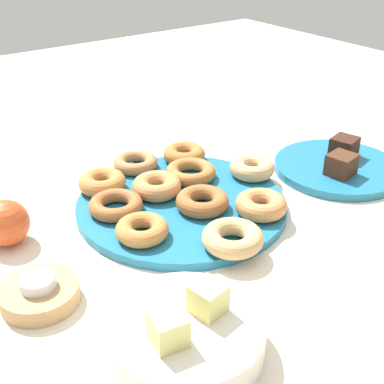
{
  "coord_description": "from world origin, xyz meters",
  "views": [
    {
      "loc": [
        0.43,
        0.62,
        0.46
      ],
      "look_at": [
        0.0,
        0.03,
        0.05
      ],
      "focal_mm": 48.24,
      "sensor_mm": 36.0,
      "label": 1
    }
  ],
  "objects_px": {
    "melon_chunk_right": "(168,329)",
    "donut_10": "(261,205)",
    "donut_2": "(116,205)",
    "donut_9": "(136,163)",
    "donut_3": "(102,182)",
    "fruit_bowl": "(186,336)",
    "melon_chunk_left": "(208,299)",
    "brownie_far": "(341,165)",
    "candle_holder": "(40,294)",
    "tealight": "(38,282)",
    "donut_1": "(254,169)",
    "donut_4": "(191,172)",
    "donut_plate": "(182,204)",
    "donut_5": "(184,154)",
    "donut_6": "(233,238)",
    "donut_0": "(202,201)",
    "brownie_near": "(344,147)",
    "donut_7": "(142,229)",
    "donut_8": "(157,186)",
    "cake_plate": "(337,168)",
    "apple": "(6,223)"
  },
  "relations": [
    {
      "from": "tealight",
      "to": "donut_1",
      "type": "bearing_deg",
      "value": -169.66
    },
    {
      "from": "donut_9",
      "to": "melon_chunk_left",
      "type": "distance_m",
      "value": 0.45
    },
    {
      "from": "donut_3",
      "to": "donut_9",
      "type": "distance_m",
      "value": 0.1
    },
    {
      "from": "donut_2",
      "to": "donut_3",
      "type": "relative_size",
      "value": 1.07
    },
    {
      "from": "tealight",
      "to": "donut_6",
      "type": "bearing_deg",
      "value": 165.88
    },
    {
      "from": "donut_4",
      "to": "fruit_bowl",
      "type": "bearing_deg",
      "value": 53.16
    },
    {
      "from": "tealight",
      "to": "donut_9",
      "type": "bearing_deg",
      "value": -140.3
    },
    {
      "from": "donut_3",
      "to": "melon_chunk_left",
      "type": "distance_m",
      "value": 0.39
    },
    {
      "from": "donut_4",
      "to": "brownie_near",
      "type": "bearing_deg",
      "value": 160.92
    },
    {
      "from": "donut_plate",
      "to": "brownie_far",
      "type": "height_order",
      "value": "brownie_far"
    },
    {
      "from": "melon_chunk_right",
      "to": "donut_10",
      "type": "bearing_deg",
      "value": -149.79
    },
    {
      "from": "donut_7",
      "to": "melon_chunk_left",
      "type": "xyz_separation_m",
      "value": [
        0.04,
        0.21,
        0.03
      ]
    },
    {
      "from": "donut_6",
      "to": "tealight",
      "type": "height_order",
      "value": "donut_6"
    },
    {
      "from": "donut_1",
      "to": "brownie_far",
      "type": "relative_size",
      "value": 1.72
    },
    {
      "from": "donut_4",
      "to": "candle_holder",
      "type": "height_order",
      "value": "donut_4"
    },
    {
      "from": "donut_5",
      "to": "donut_2",
      "type": "bearing_deg",
      "value": 24.16
    },
    {
      "from": "fruit_bowl",
      "to": "melon_chunk_left",
      "type": "xyz_separation_m",
      "value": [
        -0.03,
        0.0,
        0.04
      ]
    },
    {
      "from": "donut_4",
      "to": "donut_9",
      "type": "relative_size",
      "value": 1.1
    },
    {
      "from": "fruit_bowl",
      "to": "melon_chunk_right",
      "type": "distance_m",
      "value": 0.05
    },
    {
      "from": "donut_2",
      "to": "donut_10",
      "type": "bearing_deg",
      "value": 142.79
    },
    {
      "from": "donut_2",
      "to": "donut_9",
      "type": "relative_size",
      "value": 1.06
    },
    {
      "from": "candle_holder",
      "to": "donut_9",
      "type": "bearing_deg",
      "value": -140.3
    },
    {
      "from": "donut_3",
      "to": "fruit_bowl",
      "type": "height_order",
      "value": "donut_3"
    },
    {
      "from": "tealight",
      "to": "fruit_bowl",
      "type": "distance_m",
      "value": 0.21
    },
    {
      "from": "donut_8",
      "to": "candle_holder",
      "type": "bearing_deg",
      "value": 26.17
    },
    {
      "from": "melon_chunk_left",
      "to": "donut_5",
      "type": "bearing_deg",
      "value": -121.95
    },
    {
      "from": "donut_0",
      "to": "fruit_bowl",
      "type": "bearing_deg",
      "value": 49.18
    },
    {
      "from": "brownie_far",
      "to": "candle_holder",
      "type": "distance_m",
      "value": 0.58
    },
    {
      "from": "donut_0",
      "to": "fruit_bowl",
      "type": "xyz_separation_m",
      "value": [
        0.19,
        0.23,
        -0.01
      ]
    },
    {
      "from": "tealight",
      "to": "donut_10",
      "type": "bearing_deg",
      "value": 176.37
    },
    {
      "from": "cake_plate",
      "to": "melon_chunk_right",
      "type": "distance_m",
      "value": 0.58
    },
    {
      "from": "donut_2",
      "to": "brownie_near",
      "type": "xyz_separation_m",
      "value": [
        -0.47,
        0.08,
        0.01
      ]
    },
    {
      "from": "donut_3",
      "to": "cake_plate",
      "type": "xyz_separation_m",
      "value": [
        -0.42,
        0.18,
        -0.02
      ]
    },
    {
      "from": "donut_10",
      "to": "donut_2",
      "type": "bearing_deg",
      "value": -37.21
    },
    {
      "from": "donut_0",
      "to": "apple",
      "type": "distance_m",
      "value": 0.31
    },
    {
      "from": "tealight",
      "to": "melon_chunk_left",
      "type": "distance_m",
      "value": 0.23
    },
    {
      "from": "donut_1",
      "to": "fruit_bowl",
      "type": "distance_m",
      "value": 0.43
    },
    {
      "from": "cake_plate",
      "to": "apple",
      "type": "distance_m",
      "value": 0.61
    },
    {
      "from": "donut_0",
      "to": "donut_9",
      "type": "distance_m",
      "value": 0.19
    },
    {
      "from": "cake_plate",
      "to": "donut_3",
      "type": "bearing_deg",
      "value": -23.15
    },
    {
      "from": "donut_1",
      "to": "melon_chunk_right",
      "type": "distance_m",
      "value": 0.47
    },
    {
      "from": "donut_3",
      "to": "tealight",
      "type": "height_order",
      "value": "donut_3"
    },
    {
      "from": "donut_1",
      "to": "donut_7",
      "type": "xyz_separation_m",
      "value": [
        0.27,
        0.05,
        -0.0
      ]
    },
    {
      "from": "donut_0",
      "to": "donut_4",
      "type": "distance_m",
      "value": 0.11
    },
    {
      "from": "donut_0",
      "to": "donut_7",
      "type": "relative_size",
      "value": 1.09
    },
    {
      "from": "donut_4",
      "to": "brownie_far",
      "type": "bearing_deg",
      "value": 146.86
    },
    {
      "from": "donut_10",
      "to": "tealight",
      "type": "height_order",
      "value": "donut_10"
    },
    {
      "from": "donut_3",
      "to": "candle_holder",
      "type": "bearing_deg",
      "value": 45.49
    },
    {
      "from": "candle_holder",
      "to": "donut_plate",
      "type": "bearing_deg",
      "value": -163.34
    },
    {
      "from": "donut_5",
      "to": "donut_10",
      "type": "relative_size",
      "value": 0.97
    }
  ]
}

